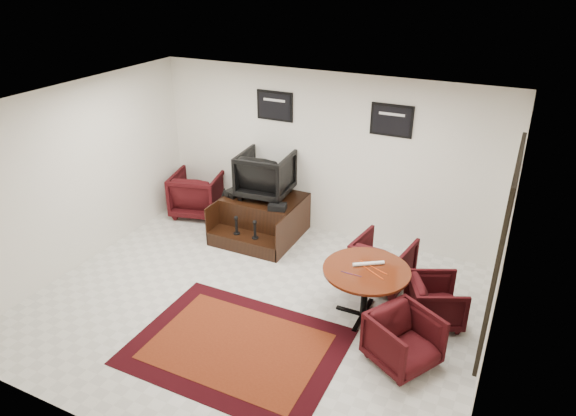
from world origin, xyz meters
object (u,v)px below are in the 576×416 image
object	(u,v)px
shine_chair	(266,172)
table_chair_back	(383,260)
table_chair_corner	(404,338)
meeting_table	(366,275)
armchair_side	(198,191)
table_chair_window	(436,299)
shine_podium	(263,218)

from	to	relation	value
shine_chair	table_chair_back	world-z (taller)	shine_chair
shine_chair	table_chair_corner	size ratio (longest dim) A/B	1.18
meeting_table	armchair_side	bearing A→B (deg)	156.48
meeting_table	table_chair_corner	bearing A→B (deg)	-43.52
table_chair_corner	table_chair_back	bearing A→B (deg)	55.33
table_chair_window	table_chair_corner	distance (m)	0.97
table_chair_back	table_chair_corner	world-z (taller)	table_chair_back
shine_chair	armchair_side	bearing A→B (deg)	-6.47
shine_podium	armchair_side	bearing A→B (deg)	172.66
armchair_side	table_chair_corner	size ratio (longest dim) A/B	1.23
shine_chair	table_chair_window	xyz separation A→B (m)	(3.20, -1.30, -0.77)
shine_chair	table_chair_window	size ratio (longest dim) A/B	1.25
table_chair_window	meeting_table	bearing A→B (deg)	84.06
meeting_table	table_chair_corner	world-z (taller)	meeting_table
shine_podium	shine_chair	world-z (taller)	shine_chair
shine_chair	meeting_table	bearing A→B (deg)	140.85
table_chair_corner	armchair_side	bearing A→B (deg)	93.51
shine_chair	table_chair_corner	xyz separation A→B (m)	(3.01, -2.26, -0.75)
shine_podium	table_chair_corner	xyz separation A→B (m)	(3.01, -2.12, 0.05)
table_chair_corner	shine_chair	bearing A→B (deg)	83.87
shine_chair	meeting_table	xyz separation A→B (m)	(2.32, -1.60, -0.46)
armchair_side	table_chair_back	world-z (taller)	armchair_side
armchair_side	shine_chair	bearing A→B (deg)	163.79
table_chair_back	table_chair_window	size ratio (longest dim) A/B	1.16
meeting_table	table_chair_window	size ratio (longest dim) A/B	1.64
shine_chair	shine_podium	bearing A→B (deg)	85.47
armchair_side	shine_podium	bearing A→B (deg)	158.39
meeting_table	table_chair_back	world-z (taller)	table_chair_back
shine_podium	meeting_table	bearing A→B (deg)	-32.22
armchair_side	table_chair_window	size ratio (longest dim) A/B	1.30
table_chair_window	table_chair_corner	world-z (taller)	table_chair_corner
armchair_side	table_chair_corner	bearing A→B (deg)	138.51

